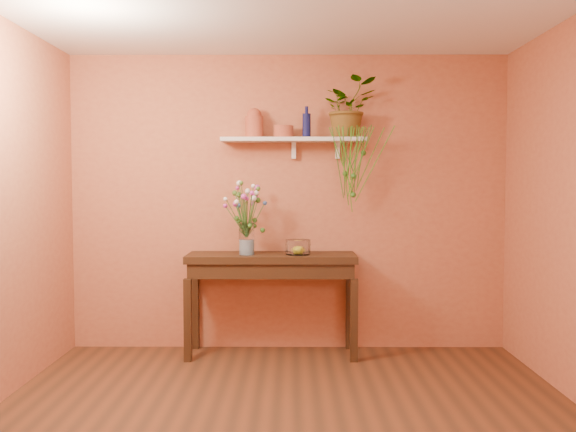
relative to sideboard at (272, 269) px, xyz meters
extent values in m
cube|color=#C3744B|center=(0.15, 0.26, 0.58)|extent=(4.00, 0.04, 2.70)
cube|color=#C3744B|center=(0.15, -3.74, 0.58)|extent=(4.00, 0.04, 2.70)
cube|color=#362110|center=(0.00, 0.00, 0.10)|extent=(1.49, 0.48, 0.06)
cube|color=#362110|center=(0.00, 0.00, 0.00)|extent=(1.43, 0.44, 0.13)
cube|color=#362110|center=(-0.71, -0.21, -0.42)|extent=(0.06, 0.06, 0.71)
cube|color=#362110|center=(0.71, -0.21, -0.42)|extent=(0.06, 0.06, 0.71)
cube|color=#362110|center=(-0.71, 0.21, -0.42)|extent=(0.06, 0.06, 0.71)
cube|color=#362110|center=(0.71, 0.21, -0.42)|extent=(0.06, 0.06, 0.71)
cube|color=white|center=(0.20, 0.13, 1.15)|extent=(1.30, 0.24, 0.04)
cube|color=white|center=(0.20, 0.22, 1.06)|extent=(0.04, 0.05, 0.15)
cube|color=white|center=(0.60, 0.22, 1.06)|extent=(0.04, 0.05, 0.15)
cylinder|color=#B24D37|center=(-0.16, 0.16, 1.26)|extent=(0.21, 0.21, 0.19)
sphere|color=#B24D37|center=(-0.16, 0.16, 1.37)|extent=(0.13, 0.13, 0.13)
cylinder|color=#B24D37|center=(0.11, 0.12, 1.22)|extent=(0.21, 0.21, 0.11)
cylinder|color=#101448|center=(0.31, 0.11, 1.27)|extent=(0.08, 0.08, 0.21)
cylinder|color=#101448|center=(0.31, 0.11, 1.41)|extent=(0.03, 0.03, 0.06)
imported|color=#32641E|center=(0.68, 0.16, 1.43)|extent=(0.58, 0.54, 0.53)
cylinder|color=#32641E|center=(0.73, -0.05, 0.96)|extent=(0.01, 0.31, 0.58)
cylinder|color=#408D1E|center=(0.90, -0.04, 0.92)|extent=(0.32, 0.23, 0.66)
cylinder|color=#408D1E|center=(0.70, 0.05, 1.00)|extent=(0.07, 0.09, 0.49)
cylinder|color=#32641E|center=(0.65, 0.01, 1.03)|extent=(0.18, 0.08, 0.43)
cylinder|color=#408D1E|center=(0.80, -0.01, 1.02)|extent=(0.18, 0.12, 0.47)
cylinder|color=#408D1E|center=(0.72, 0.03, 1.02)|extent=(0.15, 0.05, 0.45)
cylinder|color=#32641E|center=(0.78, -0.08, 0.96)|extent=(0.15, 0.30, 0.59)
cylinder|color=#408D1E|center=(0.62, 0.04, 0.95)|extent=(0.23, 0.09, 0.59)
cylinder|color=#408D1E|center=(0.74, -0.03, 0.94)|extent=(0.13, 0.19, 0.62)
cylinder|color=#32641E|center=(0.66, 0.05, 1.04)|extent=(0.04, 0.08, 0.42)
cylinder|color=#408D1E|center=(0.67, 0.00, 0.87)|extent=(0.11, 0.07, 0.74)
cylinder|color=#408D1E|center=(0.74, 0.01, 0.95)|extent=(0.07, 0.13, 0.60)
cylinder|color=#32641E|center=(0.58, 0.02, 0.94)|extent=(0.12, 0.09, 0.62)
cylinder|color=#408D1E|center=(0.69, -0.01, 1.03)|extent=(0.02, 0.25, 0.44)
cylinder|color=#408D1E|center=(0.87, 0.04, 0.97)|extent=(0.25, 0.07, 0.56)
cylinder|color=#32641E|center=(0.78, 0.01, 1.07)|extent=(0.15, 0.13, 0.36)
cylinder|color=#408D1E|center=(0.79, 0.03, 0.99)|extent=(0.07, 0.11, 0.52)
cylinder|color=#408D1E|center=(0.63, -0.04, 0.90)|extent=(0.13, 0.31, 0.69)
cylinder|color=#32641E|center=(0.64, -0.03, 0.95)|extent=(0.04, 0.22, 0.60)
cylinder|color=#408D1E|center=(0.70, -0.02, 1.02)|extent=(0.02, 0.12, 0.46)
sphere|color=#32641E|center=(0.81, 0.03, 1.02)|extent=(0.05, 0.05, 0.05)
sphere|color=#32641E|center=(0.72, 0.01, 0.82)|extent=(0.05, 0.05, 0.05)
sphere|color=#32641E|center=(0.72, -0.04, 0.66)|extent=(0.05, 0.05, 0.05)
sphere|color=#32641E|center=(0.65, 0.03, 0.84)|extent=(0.05, 0.05, 0.05)
cylinder|color=white|center=(-0.22, -0.06, 0.27)|extent=(0.13, 0.13, 0.28)
cylinder|color=silver|center=(-0.22, -0.06, 0.20)|extent=(0.12, 0.12, 0.13)
cylinder|color=#386B28|center=(-0.22, -0.15, 0.47)|extent=(0.02, 0.18, 0.36)
sphere|color=#C137A6|center=(-0.23, -0.23, 0.64)|extent=(0.05, 0.05, 0.05)
cylinder|color=#386B28|center=(-0.21, -0.13, 0.46)|extent=(0.02, 0.15, 0.34)
sphere|color=#C137A6|center=(-0.20, -0.20, 0.63)|extent=(0.04, 0.04, 0.04)
cylinder|color=#386B28|center=(-0.19, -0.12, 0.48)|extent=(0.06, 0.14, 0.39)
sphere|color=#C137A6|center=(-0.16, -0.19, 0.67)|extent=(0.04, 0.04, 0.04)
cylinder|color=#386B28|center=(-0.18, -0.11, 0.51)|extent=(0.07, 0.11, 0.45)
sphere|color=white|center=(-0.15, -0.17, 0.73)|extent=(0.04, 0.04, 0.04)
cylinder|color=#386B28|center=(-0.18, -0.08, 0.46)|extent=(0.07, 0.05, 0.34)
sphere|color=white|center=(-0.15, -0.10, 0.62)|extent=(0.05, 0.05, 0.05)
cylinder|color=#386B28|center=(-0.17, -0.07, 0.48)|extent=(0.09, 0.02, 0.39)
sphere|color=white|center=(-0.13, -0.07, 0.68)|extent=(0.04, 0.04, 0.04)
cylinder|color=#386B28|center=(-0.16, -0.07, 0.50)|extent=(0.11, 0.03, 0.42)
sphere|color=#537C2C|center=(-0.11, -0.08, 0.71)|extent=(0.04, 0.04, 0.04)
cylinder|color=#386B28|center=(-0.17, -0.05, 0.45)|extent=(0.10, 0.03, 0.32)
sphere|color=#32641E|center=(-0.12, -0.04, 0.61)|extent=(0.05, 0.05, 0.05)
cylinder|color=#386B28|center=(-0.14, -0.05, 0.44)|extent=(0.17, 0.03, 0.30)
sphere|color=#3D63A9|center=(-0.06, -0.04, 0.58)|extent=(0.04, 0.04, 0.04)
cylinder|color=#386B28|center=(-0.17, -0.04, 0.48)|extent=(0.09, 0.03, 0.38)
sphere|color=#537C2C|center=(-0.13, -0.03, 0.66)|extent=(0.03, 0.03, 0.03)
cylinder|color=#386B28|center=(-0.17, 0.01, 0.50)|extent=(0.09, 0.14, 0.43)
sphere|color=#C137A6|center=(-0.13, 0.07, 0.72)|extent=(0.05, 0.05, 0.05)
cylinder|color=#386B28|center=(-0.18, -0.01, 0.47)|extent=(0.08, 0.10, 0.36)
sphere|color=#C137A6|center=(-0.14, 0.03, 0.65)|extent=(0.05, 0.05, 0.05)
cylinder|color=#386B28|center=(-0.19, 0.01, 0.43)|extent=(0.05, 0.15, 0.29)
sphere|color=#C137A6|center=(-0.17, 0.08, 0.57)|extent=(0.04, 0.04, 0.04)
cylinder|color=#386B28|center=(-0.22, 0.03, 0.49)|extent=(0.01, 0.18, 0.40)
sphere|color=white|center=(-0.22, 0.11, 0.69)|extent=(0.05, 0.05, 0.05)
cylinder|color=#386B28|center=(-0.23, 0.00, 0.45)|extent=(0.03, 0.12, 0.32)
sphere|color=white|center=(-0.24, 0.05, 0.61)|extent=(0.04, 0.04, 0.04)
cylinder|color=#386B28|center=(-0.26, 0.06, 0.46)|extent=(0.09, 0.24, 0.36)
sphere|color=white|center=(-0.31, 0.17, 0.64)|extent=(0.05, 0.05, 0.05)
cylinder|color=#386B28|center=(-0.28, 0.04, 0.48)|extent=(0.12, 0.20, 0.39)
sphere|color=#537C2C|center=(-0.34, 0.13, 0.67)|extent=(0.05, 0.05, 0.05)
cylinder|color=#386B28|center=(-0.27, -0.03, 0.43)|extent=(0.11, 0.07, 0.30)
sphere|color=#32641E|center=(-0.32, 0.01, 0.58)|extent=(0.05, 0.05, 0.05)
cylinder|color=#386B28|center=(-0.26, -0.02, 0.42)|extent=(0.09, 0.08, 0.28)
sphere|color=#3D63A9|center=(-0.30, 0.01, 0.56)|extent=(0.05, 0.05, 0.05)
cylinder|color=#386B28|center=(-0.25, -0.05, 0.47)|extent=(0.07, 0.02, 0.37)
sphere|color=#537C2C|center=(-0.28, -0.04, 0.66)|extent=(0.05, 0.05, 0.05)
cylinder|color=#386B28|center=(-0.31, -0.04, 0.42)|extent=(0.20, 0.04, 0.28)
sphere|color=#C137A6|center=(-0.41, -0.02, 0.56)|extent=(0.04, 0.04, 0.04)
cylinder|color=#386B28|center=(-0.25, -0.07, 0.50)|extent=(0.08, 0.03, 0.43)
sphere|color=#C137A6|center=(-0.29, -0.08, 0.72)|extent=(0.03, 0.03, 0.03)
cylinder|color=#386B28|center=(-0.26, -0.07, 0.43)|extent=(0.10, 0.03, 0.29)
sphere|color=#C137A6|center=(-0.31, -0.08, 0.58)|extent=(0.05, 0.05, 0.05)
cylinder|color=#386B28|center=(-0.30, -0.15, 0.46)|extent=(0.16, 0.19, 0.34)
sphere|color=white|center=(-0.38, -0.23, 0.62)|extent=(0.04, 0.04, 0.04)
cylinder|color=#386B28|center=(-0.26, -0.10, 0.44)|extent=(0.09, 0.09, 0.31)
sphere|color=white|center=(-0.30, -0.14, 0.60)|extent=(0.04, 0.04, 0.04)
cylinder|color=#386B28|center=(-0.24, -0.09, 0.52)|extent=(0.06, 0.08, 0.47)
sphere|color=white|center=(-0.27, -0.13, 0.76)|extent=(0.05, 0.05, 0.05)
cylinder|color=#386B28|center=(-0.23, -0.13, 0.52)|extent=(0.04, 0.16, 0.47)
sphere|color=#537C2C|center=(-0.25, -0.21, 0.76)|extent=(0.04, 0.04, 0.04)
sphere|color=#32641E|center=(-0.15, 0.05, 0.43)|extent=(0.04, 0.04, 0.04)
sphere|color=#32641E|center=(-0.16, 0.07, 0.38)|extent=(0.04, 0.04, 0.04)
sphere|color=#32641E|center=(-0.30, -0.13, 0.45)|extent=(0.04, 0.04, 0.04)
sphere|color=#32641E|center=(-0.18, -0.11, 0.39)|extent=(0.04, 0.04, 0.04)
sphere|color=#32641E|center=(-0.08, -0.02, 0.34)|extent=(0.04, 0.04, 0.04)
sphere|color=#32641E|center=(-0.29, -0.03, 0.42)|extent=(0.04, 0.04, 0.04)
cylinder|color=white|center=(0.23, -0.04, 0.20)|extent=(0.22, 0.22, 0.13)
cylinder|color=white|center=(0.23, -0.04, 0.14)|extent=(0.21, 0.21, 0.01)
sphere|color=#FFF633|center=(0.24, -0.02, 0.17)|extent=(0.07, 0.07, 0.07)
cube|color=teal|center=(-0.24, 0.00, 0.19)|extent=(0.07, 0.06, 0.12)
camera|label=1|loc=(0.18, -5.41, 0.75)|focal=38.31mm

